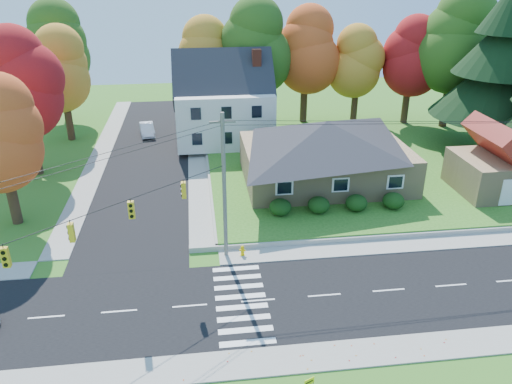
% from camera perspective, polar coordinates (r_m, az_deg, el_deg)
% --- Properties ---
extents(ground, '(120.00, 120.00, 0.00)m').
position_cam_1_polar(ground, '(30.04, 0.24, -12.32)').
color(ground, '#3D7923').
extents(road_main, '(90.00, 8.00, 0.02)m').
position_cam_1_polar(road_main, '(30.04, 0.24, -12.30)').
color(road_main, black).
rests_on(road_main, ground).
extents(road_cross, '(8.00, 44.00, 0.02)m').
position_cam_1_polar(road_cross, '(53.18, -12.08, 4.27)').
color(road_cross, black).
rests_on(road_cross, ground).
extents(sidewalk_north, '(90.00, 2.00, 0.08)m').
position_cam_1_polar(sidewalk_north, '(34.12, -0.86, -7.24)').
color(sidewalk_north, '#9C9A90').
rests_on(sidewalk_north, ground).
extents(sidewalk_south, '(90.00, 2.00, 0.08)m').
position_cam_1_polar(sidewalk_south, '(26.24, 1.74, -18.78)').
color(sidewalk_south, '#9C9A90').
rests_on(sidewalk_south, ground).
extents(lawn, '(30.00, 30.00, 0.50)m').
position_cam_1_polar(lawn, '(50.84, 11.79, 3.62)').
color(lawn, '#3D7923').
rests_on(lawn, ground).
extents(ranch_house, '(14.60, 10.60, 5.40)m').
position_cam_1_polar(ranch_house, '(43.89, 7.93, 4.72)').
color(ranch_house, tan).
rests_on(ranch_house, lawn).
extents(colonial_house, '(10.40, 8.40, 9.60)m').
position_cam_1_polar(colonial_house, '(53.61, -3.66, 10.06)').
color(colonial_house, silver).
rests_on(colonial_house, lawn).
extents(garage, '(7.30, 6.30, 4.60)m').
position_cam_1_polar(garage, '(46.31, 26.22, 2.86)').
color(garage, tan).
rests_on(garage, lawn).
extents(hedge_row, '(10.70, 1.70, 1.27)m').
position_cam_1_polar(hedge_row, '(39.09, 9.31, -1.34)').
color(hedge_row, '#163A10').
rests_on(hedge_row, lawn).
extents(traffic_infrastructure, '(38.10, 10.66, 10.00)m').
position_cam_1_polar(traffic_infrastructure, '(28.43, -0.40, -2.38)').
color(traffic_infrastructure, '#666059').
rests_on(traffic_infrastructure, ground).
extents(tree_lot_0, '(6.72, 6.72, 12.51)m').
position_cam_1_polar(tree_lot_0, '(58.61, -6.24, 14.96)').
color(tree_lot_0, '#3F2A19').
rests_on(tree_lot_0, lawn).
extents(tree_lot_1, '(7.84, 7.84, 14.60)m').
position_cam_1_polar(tree_lot_1, '(57.85, -0.08, 16.28)').
color(tree_lot_1, '#3F2A19').
rests_on(tree_lot_1, lawn).
extents(tree_lot_2, '(7.28, 7.28, 13.56)m').
position_cam_1_polar(tree_lot_2, '(59.96, 5.72, 15.83)').
color(tree_lot_2, '#3F2A19').
rests_on(tree_lot_2, lawn).
extents(tree_lot_3, '(6.16, 6.16, 11.47)m').
position_cam_1_polar(tree_lot_3, '(60.82, 11.58, 14.35)').
color(tree_lot_3, '#3F2A19').
rests_on(tree_lot_3, lawn).
extents(tree_lot_4, '(6.72, 6.72, 12.51)m').
position_cam_1_polar(tree_lot_4, '(61.97, 17.37, 14.55)').
color(tree_lot_4, '#3F2A19').
rests_on(tree_lot_4, lawn).
extents(tree_lot_5, '(8.40, 8.40, 15.64)m').
position_cam_1_polar(tree_lot_5, '(61.67, 21.88, 15.74)').
color(tree_lot_5, '#3F2A19').
rests_on(tree_lot_5, lawn).
extents(conifer_east_a, '(12.80, 12.80, 16.96)m').
position_cam_1_polar(conifer_east_a, '(55.50, 26.52, 13.19)').
color(conifer_east_a, '#3F2A19').
rests_on(conifer_east_a, lawn).
extents(tree_west_1, '(7.28, 7.28, 13.56)m').
position_cam_1_polar(tree_west_1, '(49.08, -25.21, 11.10)').
color(tree_west_1, '#3F2A19').
rests_on(tree_west_1, ground).
extents(tree_west_2, '(6.72, 6.72, 12.51)m').
position_cam_1_polar(tree_west_2, '(58.39, -21.42, 12.92)').
color(tree_west_2, '#3F2A19').
rests_on(tree_west_2, ground).
extents(tree_west_3, '(7.84, 7.84, 14.60)m').
position_cam_1_polar(tree_west_3, '(66.33, -21.81, 15.25)').
color(tree_west_3, '#3F2A19').
rests_on(tree_west_3, ground).
extents(white_car, '(2.12, 4.40, 1.39)m').
position_cam_1_polar(white_car, '(59.08, -12.34, 7.02)').
color(white_car, silver).
rests_on(white_car, road_cross).
extents(fire_hydrant, '(0.44, 0.35, 0.78)m').
position_cam_1_polar(fire_hydrant, '(33.96, -1.56, -6.75)').
color(fire_hydrant, '#DCB000').
rests_on(fire_hydrant, ground).
extents(yard_sign, '(0.51, 0.25, 0.68)m').
position_cam_1_polar(yard_sign, '(24.76, 6.11, -20.79)').
color(yard_sign, black).
rests_on(yard_sign, ground).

